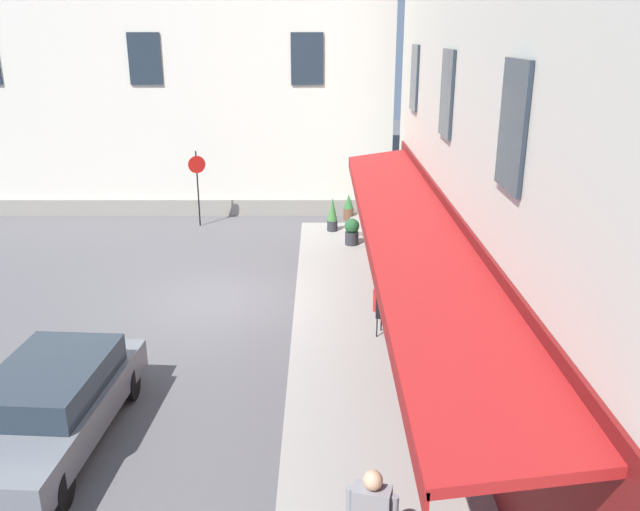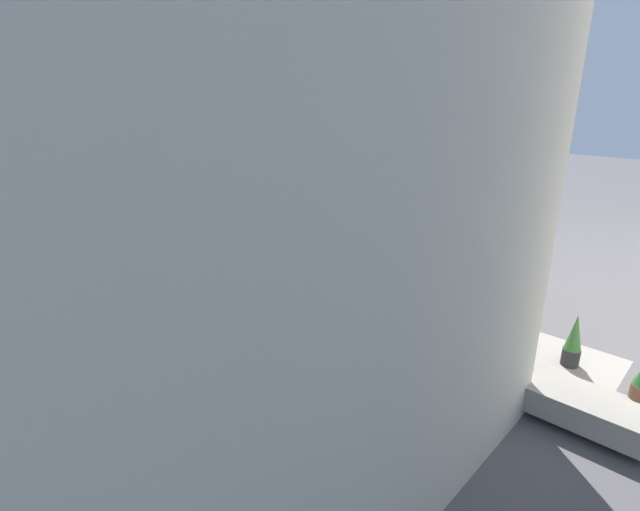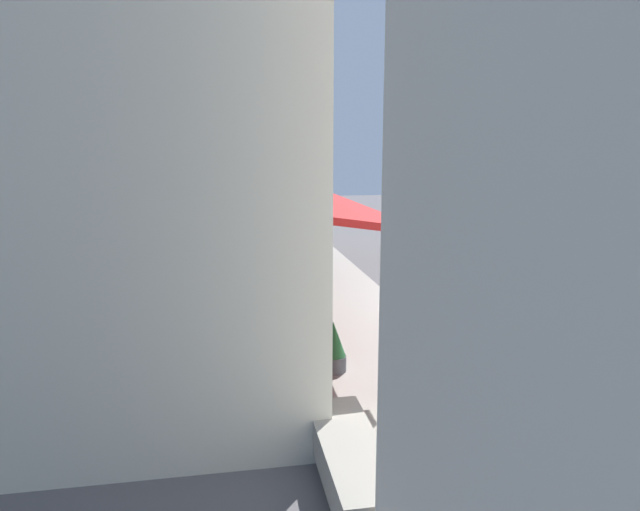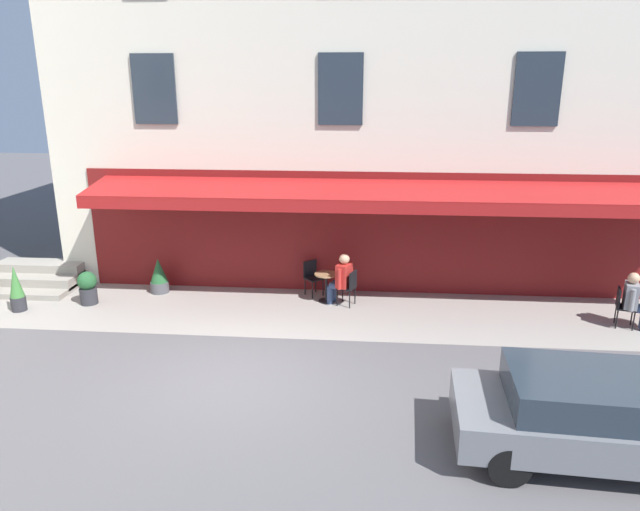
{
  "view_description": "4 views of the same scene",
  "coord_description": "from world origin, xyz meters",
  "px_view_note": "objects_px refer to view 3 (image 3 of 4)",
  "views": [
    {
      "loc": [
        -14.92,
        -2.42,
        6.38
      ],
      "look_at": [
        -0.43,
        -2.43,
        1.36
      ],
      "focal_mm": 36.4,
      "sensor_mm": 36.0,
      "label": 1
    },
    {
      "loc": [
        8.22,
        -12.73,
        5.37
      ],
      "look_at": [
        -0.51,
        -3.41,
        1.0
      ],
      "focal_mm": 26.97,
      "sensor_mm": 36.0,
      "label": 2
    },
    {
      "loc": [
        12.39,
        -6.29,
        3.96
      ],
      "look_at": [
        -2.18,
        -3.71,
        1.13
      ],
      "focal_mm": 31.16,
      "sensor_mm": 36.0,
      "label": 3
    },
    {
      "loc": [
        -2.41,
        9.5,
        5.31
      ],
      "look_at": [
        -1.33,
        -3.07,
        1.53
      ],
      "focal_mm": 32.09,
      "sensor_mm": 36.0,
      "label": 4
    }
  ],
  "objects_px": {
    "cafe_table_near_entrance": "(310,286)",
    "seated_patron_in_red": "(314,274)",
    "potted_plant_under_sign": "(333,347)",
    "parked_car_grey": "(458,243)",
    "cafe_chair_black_by_window": "(308,241)",
    "seated_companion_in_grey": "(308,236)",
    "cafe_chair_black_corner_right": "(294,288)",
    "potted_plant_by_steps": "(492,410)",
    "potted_plant_entrance_left": "(498,480)",
    "cafe_chair_black_near_door": "(315,278)",
    "cafe_chair_black_kerbside": "(305,236)",
    "potted_plant_entrance_right": "(412,377)",
    "cafe_table_mid_terrace": "(310,239)"
  },
  "relations": [
    {
      "from": "potted_plant_entrance_right",
      "to": "potted_plant_under_sign",
      "type": "distance_m",
      "value": 1.77
    },
    {
      "from": "seated_patron_in_red",
      "to": "potted_plant_entrance_right",
      "type": "distance_m",
      "value": 6.37
    },
    {
      "from": "parked_car_grey",
      "to": "seated_companion_in_grey",
      "type": "bearing_deg",
      "value": -117.15
    },
    {
      "from": "cafe_table_near_entrance",
      "to": "seated_patron_in_red",
      "type": "bearing_deg",
      "value": 158.67
    },
    {
      "from": "potted_plant_entrance_left",
      "to": "potted_plant_under_sign",
      "type": "bearing_deg",
      "value": -167.73
    },
    {
      "from": "cafe_chair_black_by_window",
      "to": "seated_patron_in_red",
      "type": "xyz_separation_m",
      "value": [
        6.42,
        -0.84,
        0.16
      ]
    },
    {
      "from": "cafe_table_mid_terrace",
      "to": "cafe_chair_black_kerbside",
      "type": "bearing_deg",
      "value": -169.12
    },
    {
      "from": "cafe_chair_black_corner_right",
      "to": "potted_plant_entrance_right",
      "type": "xyz_separation_m",
      "value": [
        5.55,
        1.15,
        -0.11
      ]
    },
    {
      "from": "cafe_chair_black_corner_right",
      "to": "seated_patron_in_red",
      "type": "height_order",
      "value": "seated_patron_in_red"
    },
    {
      "from": "seated_companion_in_grey",
      "to": "potted_plant_under_sign",
      "type": "xyz_separation_m",
      "value": [
        11.48,
        -1.34,
        -0.24
      ]
    },
    {
      "from": "parked_car_grey",
      "to": "cafe_chair_black_corner_right",
      "type": "bearing_deg",
      "value": -53.14
    },
    {
      "from": "cafe_chair_black_kerbside",
      "to": "cafe_chair_black_by_window",
      "type": "bearing_deg",
      "value": -2.78
    },
    {
      "from": "cafe_chair_black_corner_right",
      "to": "cafe_table_mid_terrace",
      "type": "bearing_deg",
      "value": 168.08
    },
    {
      "from": "cafe_table_near_entrance",
      "to": "potted_plant_entrance_left",
      "type": "distance_m",
      "value": 8.82
    },
    {
      "from": "parked_car_grey",
      "to": "potted_plant_entrance_left",
      "type": "bearing_deg",
      "value": -22.04
    },
    {
      "from": "seated_patron_in_red",
      "to": "potted_plant_by_steps",
      "type": "relative_size",
      "value": 1.16
    },
    {
      "from": "cafe_chair_black_kerbside",
      "to": "seated_patron_in_red",
      "type": "distance_m",
      "value": 7.7
    },
    {
      "from": "potted_plant_entrance_right",
      "to": "cafe_table_near_entrance",
      "type": "bearing_deg",
      "value": -173.63
    },
    {
      "from": "cafe_chair_black_corner_right",
      "to": "seated_patron_in_red",
      "type": "distance_m",
      "value": 1.03
    },
    {
      "from": "cafe_chair_black_corner_right",
      "to": "parked_car_grey",
      "type": "distance_m",
      "value": 8.12
    },
    {
      "from": "cafe_table_near_entrance",
      "to": "cafe_chair_black_by_window",
      "type": "distance_m",
      "value": 6.87
    },
    {
      "from": "seated_patron_in_red",
      "to": "potted_plant_entrance_left",
      "type": "relative_size",
      "value": 1.43
    },
    {
      "from": "cafe_table_near_entrance",
      "to": "seated_patron_in_red",
      "type": "distance_m",
      "value": 0.47
    },
    {
      "from": "cafe_table_near_entrance",
      "to": "cafe_table_mid_terrace",
      "type": "height_order",
      "value": "same"
    },
    {
      "from": "cafe_chair_black_near_door",
      "to": "cafe_table_near_entrance",
      "type": "bearing_deg",
      "value": -21.33
    },
    {
      "from": "potted_plant_under_sign",
      "to": "parked_car_grey",
      "type": "relative_size",
      "value": 0.21
    },
    {
      "from": "potted_plant_entrance_left",
      "to": "parked_car_grey",
      "type": "xyz_separation_m",
      "value": [
        -13.26,
        5.37,
        0.26
      ]
    },
    {
      "from": "cafe_table_mid_terrace",
      "to": "cafe_chair_black_by_window",
      "type": "bearing_deg",
      "value": -16.45
    },
    {
      "from": "cafe_chair_black_by_window",
      "to": "seated_companion_in_grey",
      "type": "bearing_deg",
      "value": 163.55
    },
    {
      "from": "cafe_table_near_entrance",
      "to": "cafe_chair_black_by_window",
      "type": "height_order",
      "value": "cafe_chair_black_by_window"
    },
    {
      "from": "cafe_table_mid_terrace",
      "to": "potted_plant_by_steps",
      "type": "distance_m",
      "value": 14.86
    },
    {
      "from": "potted_plant_entrance_left",
      "to": "cafe_chair_black_by_window",
      "type": "bearing_deg",
      "value": 178.75
    },
    {
      "from": "cafe_chair_black_near_door",
      "to": "cafe_chair_black_kerbside",
      "type": "bearing_deg",
      "value": 173.73
    },
    {
      "from": "seated_companion_in_grey",
      "to": "parked_car_grey",
      "type": "distance_m",
      "value": 5.58
    },
    {
      "from": "cafe_chair_black_by_window",
      "to": "parked_car_grey",
      "type": "height_order",
      "value": "parked_car_grey"
    },
    {
      "from": "cafe_table_near_entrance",
      "to": "cafe_table_mid_terrace",
      "type": "bearing_deg",
      "value": 171.05
    },
    {
      "from": "seated_companion_in_grey",
      "to": "cafe_chair_black_kerbside",
      "type": "bearing_deg",
      "value": -179.93
    },
    {
      "from": "cafe_chair_black_corner_right",
      "to": "potted_plant_entrance_left",
      "type": "relative_size",
      "value": 0.98
    },
    {
      "from": "cafe_chair_black_corner_right",
      "to": "seated_companion_in_grey",
      "type": "height_order",
      "value": "seated_companion_in_grey"
    },
    {
      "from": "cafe_table_near_entrance",
      "to": "seated_patron_in_red",
      "type": "height_order",
      "value": "seated_patron_in_red"
    },
    {
      "from": "potted_plant_entrance_left",
      "to": "potted_plant_under_sign",
      "type": "xyz_separation_m",
      "value": [
        -4.33,
        -0.94,
        0.0
      ]
    },
    {
      "from": "potted_plant_entrance_right",
      "to": "potted_plant_entrance_left",
      "type": "distance_m",
      "value": 2.84
    },
    {
      "from": "seated_companion_in_grey",
      "to": "potted_plant_by_steps",
      "type": "distance_m",
      "value": 14.46
    },
    {
      "from": "cafe_chair_black_corner_right",
      "to": "potted_plant_by_steps",
      "type": "height_order",
      "value": "potted_plant_by_steps"
    },
    {
      "from": "cafe_chair_black_kerbside",
      "to": "parked_car_grey",
      "type": "height_order",
      "value": "parked_car_grey"
    },
    {
      "from": "cafe_chair_black_corner_right",
      "to": "cafe_table_mid_terrace",
      "type": "distance_m",
      "value": 7.99
    },
    {
      "from": "seated_patron_in_red",
      "to": "seated_companion_in_grey",
      "type": "height_order",
      "value": "seated_patron_in_red"
    },
    {
      "from": "potted_plant_entrance_right",
      "to": "potted_plant_entrance_left",
      "type": "height_order",
      "value": "potted_plant_entrance_left"
    },
    {
      "from": "seated_patron_in_red",
      "to": "potted_plant_entrance_right",
      "type": "height_order",
      "value": "seated_patron_in_red"
    },
    {
      "from": "seated_companion_in_grey",
      "to": "parked_car_grey",
      "type": "relative_size",
      "value": 0.3
    }
  ]
}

